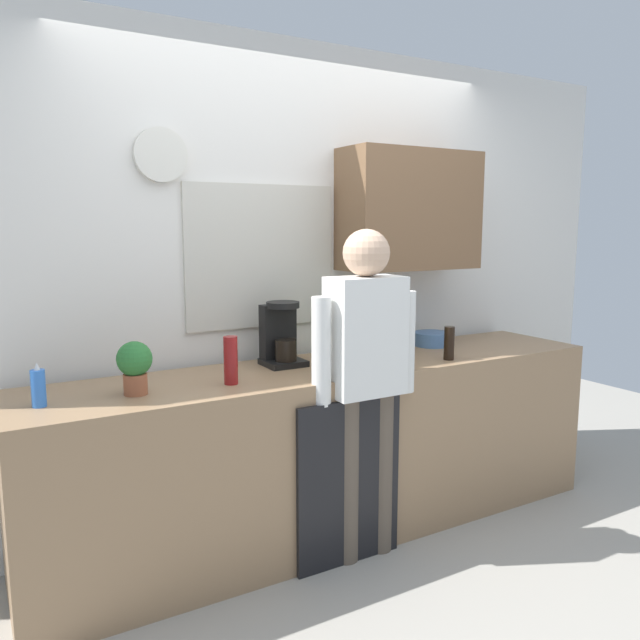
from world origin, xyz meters
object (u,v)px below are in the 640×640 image
(bottle_green_wine, at_px, (381,330))
(cup_white_mug, at_px, (331,359))
(bottle_red_vinegar, at_px, (231,360))
(bottle_clear_soda, at_px, (342,333))
(coffee_maker, at_px, (281,337))
(bottle_dark_sauce, at_px, (449,343))
(person_at_sink, at_px, (365,368))
(potted_plant, at_px, (135,364))
(dish_soap, at_px, (38,388))
(mixing_bowl, at_px, (432,339))

(bottle_green_wine, xyz_separation_m, cup_white_mug, (-0.37, -0.08, -0.10))
(bottle_red_vinegar, distance_m, bottle_green_wine, 0.94)
(bottle_clear_soda, bearing_deg, coffee_maker, 172.98)
(bottle_dark_sauce, relative_size, bottle_green_wine, 0.60)
(bottle_red_vinegar, bearing_deg, person_at_sink, -18.59)
(cup_white_mug, height_order, potted_plant, potted_plant)
(bottle_dark_sauce, height_order, dish_soap, same)
(dish_soap, bearing_deg, bottle_green_wine, 2.68)
(bottle_green_wine, xyz_separation_m, bottle_clear_soda, (-0.20, 0.08, -0.01))
(bottle_clear_soda, xyz_separation_m, dish_soap, (-1.52, -0.16, -0.06))
(coffee_maker, bearing_deg, bottle_red_vinegar, -146.76)
(bottle_clear_soda, height_order, dish_soap, bottle_clear_soda)
(bottle_clear_soda, distance_m, person_at_sink, 0.43)
(coffee_maker, relative_size, dish_soap, 1.83)
(bottle_dark_sauce, bearing_deg, bottle_red_vinegar, 175.16)
(potted_plant, bearing_deg, person_at_sink, -13.31)
(bottle_dark_sauce, distance_m, bottle_clear_soda, 0.57)
(bottle_red_vinegar, relative_size, potted_plant, 0.96)
(coffee_maker, xyz_separation_m, bottle_dark_sauce, (0.83, -0.35, -0.06))
(cup_white_mug, distance_m, dish_soap, 1.35)
(bottle_red_vinegar, height_order, person_at_sink, person_at_sink)
(mixing_bowl, bearing_deg, cup_white_mug, -166.01)
(bottle_clear_soda, bearing_deg, bottle_red_vinegar, -164.34)
(bottle_clear_soda, xyz_separation_m, cup_white_mug, (-0.17, -0.16, -0.09))
(bottle_red_vinegar, bearing_deg, bottle_green_wine, 7.84)
(coffee_maker, bearing_deg, cup_white_mug, -48.30)
(bottle_clear_soda, bearing_deg, cup_white_mug, -136.57)
(bottle_dark_sauce, bearing_deg, bottle_green_wine, 140.60)
(cup_white_mug, bearing_deg, dish_soap, 179.85)
(person_at_sink, bearing_deg, bottle_red_vinegar, 150.70)
(coffee_maker, distance_m, potted_plant, 0.82)
(cup_white_mug, distance_m, mixing_bowl, 0.86)
(bottle_green_wine, bearing_deg, bottle_clear_soda, 159.62)
(coffee_maker, xyz_separation_m, bottle_red_vinegar, (-0.38, -0.25, -0.04))
(cup_white_mug, height_order, dish_soap, dish_soap)
(coffee_maker, distance_m, bottle_red_vinegar, 0.45)
(bottle_dark_sauce, distance_m, bottle_green_wine, 0.37)
(cup_white_mug, xyz_separation_m, potted_plant, (-0.98, -0.00, 0.08))
(bottle_dark_sauce, bearing_deg, mixing_bowl, 62.74)
(bottle_clear_soda, xyz_separation_m, potted_plant, (-1.14, -0.16, -0.01))
(cup_white_mug, bearing_deg, bottle_dark_sauce, -12.61)
(coffee_maker, xyz_separation_m, bottle_green_wine, (0.55, -0.12, 0.00))
(bottle_dark_sauce, relative_size, mixing_bowl, 0.82)
(coffee_maker, distance_m, mixing_bowl, 1.02)
(bottle_red_vinegar, bearing_deg, potted_plant, 174.63)
(dish_soap, bearing_deg, potted_plant, -1.14)
(bottle_clear_soda, bearing_deg, bottle_dark_sauce, -32.31)
(coffee_maker, relative_size, bottle_green_wine, 1.10)
(bottle_dark_sauce, bearing_deg, bottle_clear_soda, 147.69)
(coffee_maker, xyz_separation_m, person_at_sink, (0.22, -0.45, -0.10))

